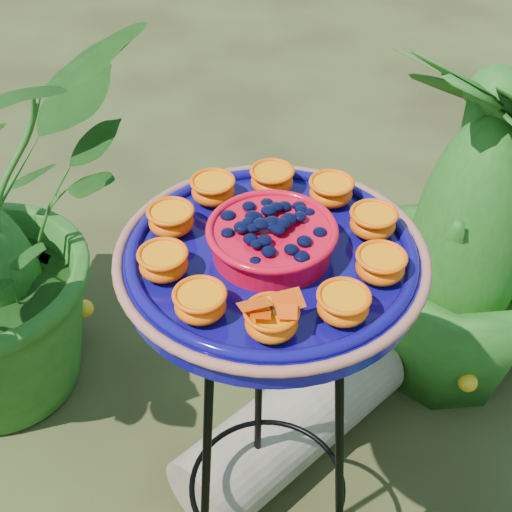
# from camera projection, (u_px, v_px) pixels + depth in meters

# --- Properties ---
(tripod_stand) EXTENTS (0.33, 0.35, 0.86)m
(tripod_stand) POSITION_uv_depth(u_px,v_px,m) (269.00, 415.00, 1.27)
(tripod_stand) COLOR black
(tripod_stand) RESTS_ON ground
(feeder_dish) EXTENTS (0.46, 0.46, 0.10)m
(feeder_dish) POSITION_uv_depth(u_px,v_px,m) (272.00, 254.00, 1.03)
(feeder_dish) COLOR #0C0860
(feeder_dish) RESTS_ON tripod_stand
(driftwood_log) EXTENTS (0.64, 0.52, 0.21)m
(driftwood_log) POSITION_uv_depth(u_px,v_px,m) (292.00, 423.00, 1.77)
(driftwood_log) COLOR gray
(driftwood_log) RESTS_ON ground
(shrub_back_right) EXTENTS (0.70, 0.70, 0.95)m
(shrub_back_right) POSITION_uv_depth(u_px,v_px,m) (470.00, 231.00, 1.76)
(shrub_back_right) COLOR #1D4E14
(shrub_back_right) RESTS_ON ground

